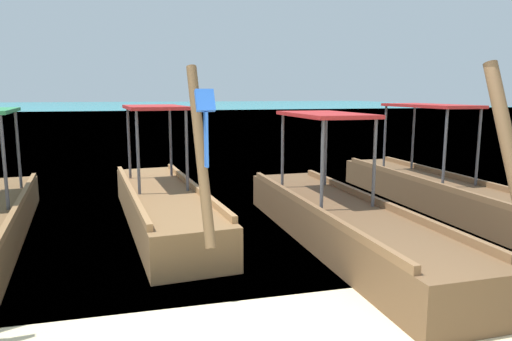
# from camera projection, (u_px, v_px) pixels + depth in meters

# --- Properties ---
(sea_water) EXTENTS (120.00, 120.00, 0.00)m
(sea_water) POSITION_uv_depth(u_px,v_px,m) (146.00, 110.00, 62.64)
(sea_water) COLOR teal
(sea_water) RESTS_ON ground
(longtail_boat_blue_ribbon) EXTENTS (1.66, 5.94, 2.61)m
(longtail_boat_blue_ribbon) POSITION_uv_depth(u_px,v_px,m) (163.00, 204.00, 8.14)
(longtail_boat_blue_ribbon) COLOR brown
(longtail_boat_blue_ribbon) RESTS_ON ground
(longtail_boat_green_ribbon) EXTENTS (1.29, 6.49, 2.56)m
(longtail_boat_green_ribbon) POSITION_uv_depth(u_px,v_px,m) (342.00, 221.00, 7.07)
(longtail_boat_green_ribbon) COLOR brown
(longtail_boat_green_ribbon) RESTS_ON ground
(longtail_boat_violet_ribbon) EXTENTS (1.06, 7.58, 2.49)m
(longtail_boat_violet_ribbon) POSITION_uv_depth(u_px,v_px,m) (452.00, 195.00, 8.94)
(longtail_boat_violet_ribbon) COLOR brown
(longtail_boat_violet_ribbon) RESTS_ON ground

